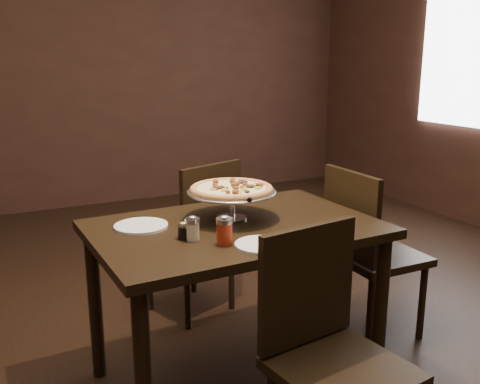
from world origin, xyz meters
name	(u,v)px	position (x,y,z in m)	size (l,w,h in m)	color
room	(253,82)	(0.06, 0.03, 1.40)	(6.04, 7.04, 2.84)	black
dining_table	(235,247)	(-0.06, -0.03, 0.68)	(1.27, 0.86, 0.78)	black
pizza_stand	(231,190)	(-0.03, 0.06, 0.92)	(0.41, 0.41, 0.17)	silver
parmesan_shaker	(192,228)	(-0.30, -0.13, 0.83)	(0.06, 0.06, 0.10)	beige
pepper_flake_shaker	(224,230)	(-0.20, -0.23, 0.84)	(0.07, 0.07, 0.12)	maroon
packet_caddy	(188,231)	(-0.31, -0.10, 0.81)	(0.09, 0.09, 0.07)	black
napkin_stack	(333,233)	(0.25, -0.34, 0.79)	(0.12, 0.12, 0.01)	silver
plate_left	(141,226)	(-0.44, 0.12, 0.79)	(0.24, 0.24, 0.01)	white
plate_near	(261,245)	(-0.09, -0.33, 0.79)	(0.21, 0.21, 0.01)	white
serving_spatula	(252,197)	(0.00, -0.09, 0.92)	(0.18, 0.18, 0.03)	silver
chair_far	(198,233)	(0.06, 0.70, 0.51)	(0.55, 0.55, 0.93)	black
chair_near	(328,346)	(-0.01, -0.68, 0.50)	(0.48, 0.48, 0.92)	black
chair_side	(367,247)	(0.77, 0.04, 0.51)	(0.45, 0.45, 0.94)	black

